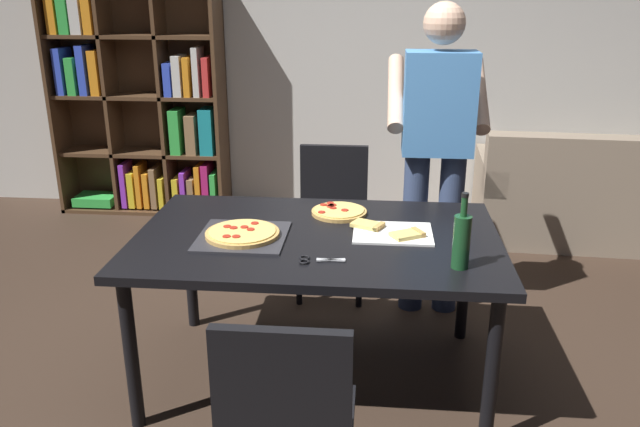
{
  "coord_description": "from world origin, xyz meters",
  "views": [
    {
      "loc": [
        0.26,
        -2.68,
        1.82
      ],
      "look_at": [
        0.0,
        0.15,
        0.8
      ],
      "focal_mm": 35.66,
      "sensor_mm": 36.0,
      "label": 1
    }
  ],
  "objects": [
    {
      "name": "person_serving_pizza",
      "position": [
        0.59,
        0.79,
        1.0
      ],
      "size": [
        0.55,
        0.54,
        1.75
      ],
      "color": "#38476B",
      "rests_on": "ground_plane"
    },
    {
      "name": "chair_near_camera",
      "position": [
        -0.0,
        -1.01,
        0.51
      ],
      "size": [
        0.42,
        0.42,
        0.9
      ],
      "color": "black",
      "rests_on": "ground_plane"
    },
    {
      "name": "back_wall",
      "position": [
        0.0,
        2.6,
        1.4
      ],
      "size": [
        6.4,
        0.1,
        2.8
      ],
      "primitive_type": "cube",
      "color": "silver",
      "rests_on": "ground_plane"
    },
    {
      "name": "dining_table",
      "position": [
        0.0,
        0.0,
        0.68
      ],
      "size": [
        1.66,
        1.04,
        0.75
      ],
      "color": "black",
      "rests_on": "ground_plane"
    },
    {
      "name": "second_pizza_plain",
      "position": [
        0.08,
        0.29,
        0.76
      ],
      "size": [
        0.28,
        0.28,
        0.03
      ],
      "color": "tan",
      "rests_on": "dining_table"
    },
    {
      "name": "chair_far_side",
      "position": [
        0.0,
        1.01,
        0.51
      ],
      "size": [
        0.42,
        0.42,
        0.9
      ],
      "color": "black",
      "rests_on": "ground_plane"
    },
    {
      "name": "bookshelf",
      "position": [
        -1.68,
        2.38,
        0.92
      ],
      "size": [
        1.4,
        0.35,
        1.95
      ],
      "color": "#513823",
      "rests_on": "ground_plane"
    },
    {
      "name": "pepperoni_pizza_on_tray",
      "position": [
        -0.33,
        -0.06,
        0.77
      ],
      "size": [
        0.39,
        0.39,
        0.04
      ],
      "color": "#2D2D33",
      "rests_on": "dining_table"
    },
    {
      "name": "pizza_slices_on_towel",
      "position": [
        0.34,
        0.04,
        0.76
      ],
      "size": [
        0.38,
        0.28,
        0.03
      ],
      "color": "white",
      "rests_on": "dining_table"
    },
    {
      "name": "ground_plane",
      "position": [
        0.0,
        0.0,
        0.0
      ],
      "size": [
        12.0,
        12.0,
        0.0
      ],
      "primitive_type": "plane",
      "color": "#38281E"
    },
    {
      "name": "wine_bottle",
      "position": [
        0.61,
        -0.3,
        0.87
      ],
      "size": [
        0.07,
        0.07,
        0.32
      ],
      "color": "#194723",
      "rests_on": "dining_table"
    },
    {
      "name": "kitchen_scissors",
      "position": [
        0.01,
        -0.29,
        0.76
      ],
      "size": [
        0.19,
        0.09,
        0.01
      ],
      "color": "silver",
      "rests_on": "dining_table"
    },
    {
      "name": "couch",
      "position": [
        1.9,
        1.99,
        0.3
      ],
      "size": [
        1.75,
        0.95,
        0.85
      ],
      "color": "gray",
      "rests_on": "ground_plane"
    }
  ]
}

